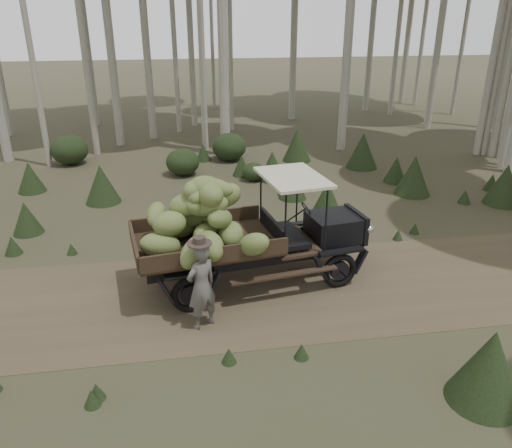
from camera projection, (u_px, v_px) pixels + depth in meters
The scene contains 5 objects.
ground at pixel (214, 296), 10.76m from camera, with size 120.00×120.00×0.00m, color #473D2B.
dirt_track at pixel (214, 296), 10.75m from camera, with size 70.00×4.00×0.01m, color brown.
banana_truck at pixel (228, 224), 10.59m from camera, with size 5.45×2.97×2.66m.
farmer at pixel (201, 285), 9.39m from camera, with size 0.77×0.70×1.91m.
undergrowth at pixel (260, 214), 13.65m from camera, with size 23.53×23.73×1.36m.
Camera 1 is at (-0.60, -9.31, 5.65)m, focal length 35.00 mm.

